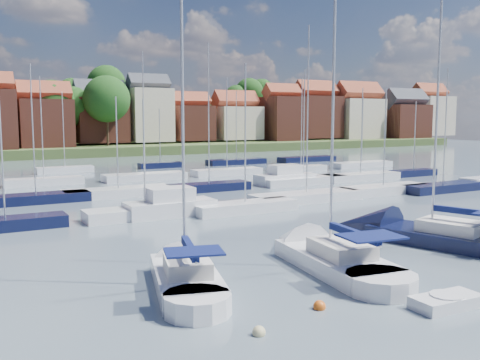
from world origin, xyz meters
TOP-DOWN VIEW (x-y plane):
  - ground at (0.00, 40.00)m, footprint 260.00×260.00m
  - sailboat_left at (-10.95, 4.09)m, footprint 5.42×10.69m
  - sailboat_centre at (-3.21, 3.68)m, footprint 4.83×12.46m
  - sailboat_navy at (5.07, 5.04)m, footprint 7.38×13.78m
  - tender at (-2.95, -4.34)m, footprint 3.03×1.51m
  - buoy_b at (-11.04, -3.00)m, footprint 0.48×0.48m
  - buoy_c at (-7.56, -1.96)m, footprint 0.51×0.51m
  - buoy_e at (1.65, 6.07)m, footprint 0.43×0.43m
  - buoy_g at (5.09, 1.10)m, footprint 0.43×0.43m
  - marina_field at (1.91, 35.15)m, footprint 79.62×41.41m
  - far_shore_town at (2.23, 132.67)m, footprint 212.46×90.00m

SIDE VIEW (x-z plane):
  - ground at x=0.00m, z-range 0.00..0.00m
  - buoy_b at x=-11.04m, z-range -0.24..0.24m
  - buoy_c at x=-7.56m, z-range -0.26..0.26m
  - buoy_e at x=1.65m, z-range -0.21..0.21m
  - buoy_g at x=5.09m, z-range -0.21..0.21m
  - tender at x=-2.95m, z-range -0.07..0.57m
  - sailboat_navy at x=5.07m, z-range -8.85..9.54m
  - sailboat_centre at x=-3.21m, z-range -7.88..8.58m
  - sailboat_left at x=-10.95m, z-range -6.69..7.41m
  - marina_field at x=1.91m, z-range -7.53..8.40m
  - far_shore_town at x=2.23m, z-range -6.53..15.74m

